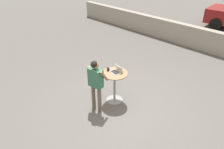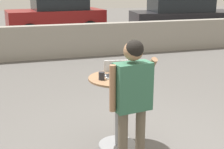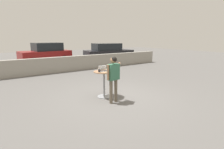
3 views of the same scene
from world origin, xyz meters
name	(u,v)px [view 1 (image 1 of 3)]	position (x,y,z in m)	size (l,w,h in m)	color
ground_plane	(114,108)	(0.00, 0.00, 0.00)	(50.00, 50.00, 0.00)	#5B5956
pavement_kerb	(207,41)	(0.00, 5.93, 0.49)	(16.73, 0.35, 0.98)	gray
cafe_table	(115,83)	(-0.25, 0.29, 0.63)	(0.76, 0.76, 0.97)	gray
laptop	(117,71)	(-0.24, 0.35, 1.02)	(0.36, 0.33, 0.20)	silver
coffee_mug	(108,69)	(-0.48, 0.25, 1.02)	(0.11, 0.08, 0.10)	#232328
standing_person	(96,80)	(-0.31, -0.38, 0.99)	(0.55, 0.39, 1.58)	brown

